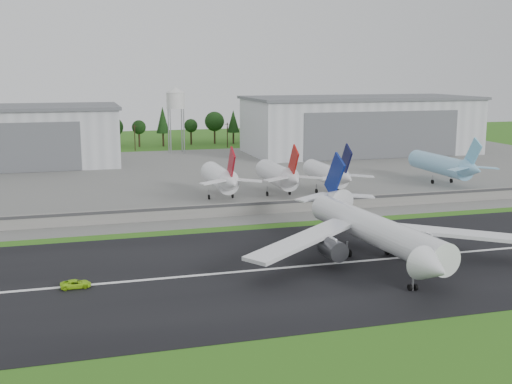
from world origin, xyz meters
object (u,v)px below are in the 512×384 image
object	(u,v)px
parked_jet_red_b	(280,175)
parked_jet_skyblue	(445,165)
ground_vehicle	(76,284)
main_airliner	(375,237)
parked_jet_navy	(329,174)
parked_jet_red_a	(222,178)

from	to	relation	value
parked_jet_red_b	parked_jet_skyblue	xyz separation A→B (m)	(58.09, 5.01, 0.00)
ground_vehicle	parked_jet_red_b	distance (m)	89.65
parked_jet_skyblue	main_airliner	bearing A→B (deg)	-130.00
ground_vehicle	parked_jet_skyblue	world-z (taller)	parked_jet_skyblue
ground_vehicle	parked_jet_navy	world-z (taller)	parked_jet_navy
parked_jet_navy	parked_jet_red_a	bearing A→B (deg)	179.94
main_airliner	parked_jet_navy	xyz separation A→B (m)	(17.89, 66.98, 1.20)
parked_jet_red_b	parked_jet_red_a	bearing A→B (deg)	-179.99
main_airliner	parked_jet_skyblue	size ratio (longest dim) A/B	1.59
parked_jet_red_b	parked_jet_navy	bearing A→B (deg)	-0.14
main_airliner	ground_vehicle	world-z (taller)	main_airliner
ground_vehicle	parked_jet_red_b	world-z (taller)	parked_jet_red_b
parked_jet_red_a	parked_jet_skyblue	xyz separation A→B (m)	(75.66, 5.01, 0.02)
main_airliner	parked_jet_navy	world-z (taller)	main_airliner
ground_vehicle	main_airliner	bearing A→B (deg)	-92.71
ground_vehicle	parked_jet_skyblue	distance (m)	137.57
ground_vehicle	parked_jet_navy	distance (m)	100.46
parked_jet_red_a	parked_jet_skyblue	world-z (taller)	parked_jet_skyblue
main_airliner	ground_vehicle	xyz separation A→B (m)	(-56.27, -0.57, -4.08)
ground_vehicle	parked_jet_skyblue	xyz separation A→B (m)	(116.72, 72.60, 5.54)
main_airliner	parked_jet_red_a	world-z (taller)	main_airliner
parked_jet_skyblue	parked_jet_navy	bearing A→B (deg)	-173.24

